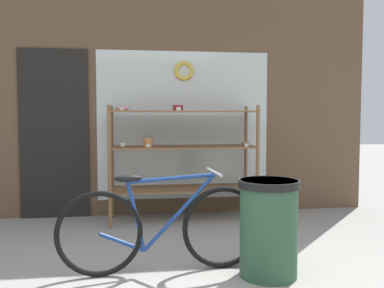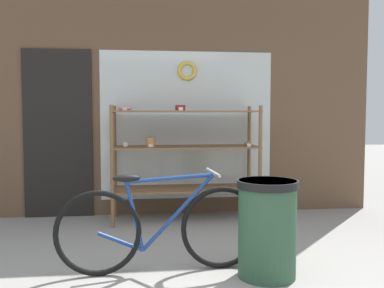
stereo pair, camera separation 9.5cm
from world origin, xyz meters
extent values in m
cube|color=brown|center=(0.00, 2.88, 1.75)|extent=(5.32, 0.08, 3.49)
cube|color=silver|center=(0.20, 2.83, 1.15)|extent=(2.21, 0.02, 1.90)
cube|color=black|center=(-1.43, 2.83, 1.05)|extent=(0.84, 0.03, 2.10)
torus|color=gold|center=(0.20, 2.82, 1.85)|extent=(0.26, 0.06, 0.26)
cylinder|color=brown|center=(-0.72, 2.19, 0.70)|extent=(0.04, 0.04, 1.40)
cylinder|color=brown|center=(1.00, 2.19, 0.70)|extent=(0.04, 0.04, 1.40)
cylinder|color=brown|center=(-0.72, 2.72, 0.70)|extent=(0.04, 0.04, 1.40)
cylinder|color=brown|center=(1.00, 2.72, 0.70)|extent=(0.04, 0.04, 1.40)
cube|color=brown|center=(0.14, 2.46, 0.39)|extent=(1.76, 0.57, 0.02)
cube|color=brown|center=(0.14, 2.46, 0.90)|extent=(1.76, 0.57, 0.02)
cube|color=brown|center=(0.14, 2.46, 1.33)|extent=(1.76, 0.57, 0.02)
torus|color=pink|center=(-0.59, 2.60, 1.36)|extent=(0.16, 0.16, 0.05)
cube|color=white|center=(-0.59, 2.51, 1.36)|extent=(0.05, 0.00, 0.04)
ellipsoid|color=brown|center=(0.88, 2.34, 0.94)|extent=(0.09, 0.08, 0.07)
cube|color=white|center=(0.88, 2.28, 0.93)|extent=(0.05, 0.00, 0.04)
cylinder|color=maroon|center=(0.06, 2.31, 1.37)|extent=(0.12, 0.12, 0.06)
cube|color=white|center=(0.06, 2.24, 1.36)|extent=(0.05, 0.00, 0.04)
ellipsoid|color=beige|center=(-0.58, 2.55, 0.94)|extent=(0.08, 0.07, 0.06)
cube|color=white|center=(-0.58, 2.51, 0.93)|extent=(0.05, 0.00, 0.04)
cylinder|color=#C67F42|center=(-0.28, 2.44, 0.96)|extent=(0.11, 0.11, 0.11)
cube|color=white|center=(-0.28, 2.38, 0.93)|extent=(0.05, 0.00, 0.04)
torus|color=black|center=(-0.74, 0.71, 0.35)|extent=(0.69, 0.09, 0.69)
torus|color=black|center=(0.27, 0.78, 0.35)|extent=(0.69, 0.09, 0.69)
cylinder|color=navy|center=(-0.10, 0.75, 0.49)|extent=(0.61, 0.07, 0.62)
cylinder|color=navy|center=(-0.16, 0.75, 0.77)|extent=(0.71, 0.07, 0.07)
cylinder|color=navy|center=(-0.45, 0.73, 0.47)|extent=(0.16, 0.04, 0.57)
cylinder|color=navy|center=(-0.56, 0.73, 0.27)|extent=(0.37, 0.05, 0.18)
ellipsoid|color=black|center=(-0.51, 0.73, 0.78)|extent=(0.23, 0.10, 0.06)
cylinder|color=#B2B2B7|center=(0.19, 0.77, 0.81)|extent=(0.05, 0.46, 0.02)
cylinder|color=#2D5138|center=(0.59, 0.54, 0.39)|extent=(0.45, 0.45, 0.77)
cylinder|color=black|center=(0.59, 0.54, 0.74)|extent=(0.48, 0.48, 0.06)
camera|label=1|loc=(-0.49, -2.67, 1.28)|focal=40.00mm
camera|label=2|loc=(-0.39, -2.68, 1.28)|focal=40.00mm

